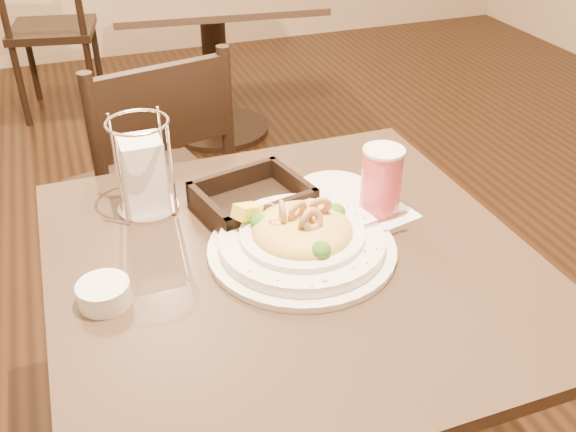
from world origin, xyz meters
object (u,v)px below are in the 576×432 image
object	(u,v)px
drink_glass	(381,182)
bread_basket	(252,202)
dining_chair_near	(156,189)
main_table	(291,344)
side_plate	(335,191)
pasta_bowl	(302,238)
butter_ramekin	(104,293)
background_table	(213,38)
dining_chair_far	(50,23)
napkin_caddy	(144,172)

from	to	relation	value
drink_glass	bread_basket	bearing A→B (deg)	158.38
bread_basket	dining_chair_near	bearing A→B (deg)	103.31
main_table	side_plate	distance (m)	0.35
dining_chair_near	pasta_bowl	bearing A→B (deg)	91.04
side_plate	butter_ramekin	distance (m)	0.56
background_table	dining_chair_far	xyz separation A→B (m)	(-0.74, 0.52, 0.00)
dining_chair_near	dining_chair_far	distance (m)	1.89
pasta_bowl	napkin_caddy	xyz separation A→B (m)	(-0.25, 0.26, 0.06)
bread_basket	butter_ramekin	distance (m)	0.38
background_table	side_plate	bearing A→B (deg)	-96.00
main_table	dining_chair_near	xyz separation A→B (m)	(-0.15, 0.74, 0.00)
pasta_bowl	butter_ramekin	distance (m)	0.37
napkin_caddy	side_plate	distance (m)	0.41
drink_glass	bread_basket	xyz separation A→B (m)	(-0.25, 0.10, -0.05)
drink_glass	butter_ramekin	world-z (taller)	drink_glass
background_table	pasta_bowl	bearing A→B (deg)	-99.47
dining_chair_far	bread_basket	bearing A→B (deg)	108.23
background_table	dining_chair_far	distance (m)	0.90
drink_glass	butter_ramekin	distance (m)	0.59
main_table	butter_ramekin	xyz separation A→B (m)	(-0.35, -0.01, 0.25)
main_table	dining_chair_near	distance (m)	0.75
napkin_caddy	butter_ramekin	xyz separation A→B (m)	(-0.12, -0.28, -0.07)
drink_glass	side_plate	xyz separation A→B (m)	(-0.06, 0.10, -0.07)
main_table	side_plate	size ratio (longest dim) A/B	5.19
side_plate	butter_ramekin	size ratio (longest dim) A/B	1.90
dining_chair_near	side_plate	distance (m)	0.68
main_table	drink_glass	bearing A→B (deg)	20.25
main_table	drink_glass	distance (m)	0.39
drink_glass	butter_ramekin	size ratio (longest dim) A/B	1.72
butter_ramekin	dining_chair_far	bearing A→B (deg)	90.31
main_table	napkin_caddy	world-z (taller)	napkin_caddy
dining_chair_far	side_plate	world-z (taller)	dining_chair_far
background_table	side_plate	distance (m)	1.93
pasta_bowl	napkin_caddy	world-z (taller)	napkin_caddy
pasta_bowl	bread_basket	distance (m)	0.18
pasta_bowl	drink_glass	world-z (taller)	drink_glass
background_table	bread_basket	xyz separation A→B (m)	(-0.39, -1.91, 0.25)
dining_chair_near	dining_chair_far	size ratio (longest dim) A/B	1.00
pasta_bowl	side_plate	xyz separation A→B (m)	(0.15, 0.18, -0.03)
drink_glass	side_plate	bearing A→B (deg)	117.80
pasta_bowl	drink_glass	size ratio (longest dim) A/B	2.56
dining_chair_near	main_table	bearing A→B (deg)	89.12
dining_chair_far	side_plate	size ratio (longest dim) A/B	5.36
background_table	butter_ramekin	bearing A→B (deg)	-108.87
dining_chair_near	napkin_caddy	size ratio (longest dim) A/B	4.53
main_table	drink_glass	world-z (taller)	drink_glass
dining_chair_near	bread_basket	xyz separation A→B (m)	(0.13, -0.56, 0.25)
background_table	side_plate	xyz separation A→B (m)	(-0.20, -1.91, 0.23)
dining_chair_near	side_plate	world-z (taller)	dining_chair_near
napkin_caddy	drink_glass	bearing A→B (deg)	-22.02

